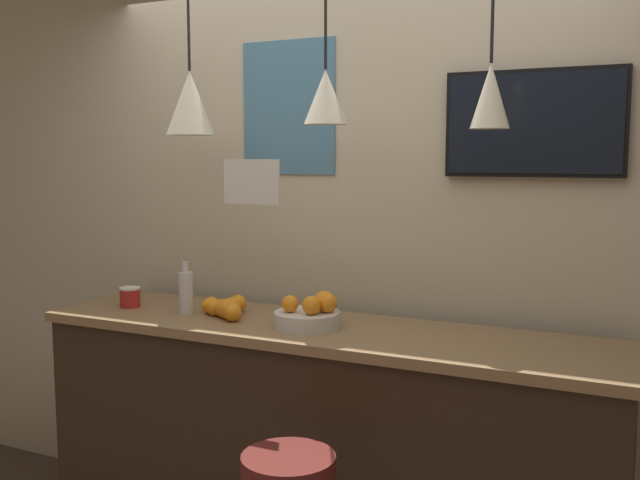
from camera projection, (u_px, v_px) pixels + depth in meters
back_wall at (359, 222)px, 3.19m from camera, size 8.00×0.06×2.90m
service_counter at (320, 451)px, 2.94m from camera, size 2.40×0.59×1.06m
fruit_bowl at (310, 315)px, 2.85m from camera, size 0.27×0.27×0.15m
orange_pile at (225, 307)px, 3.05m from camera, size 0.24×0.24×0.09m
juice_bottle at (186, 292)px, 3.10m from camera, size 0.06×0.06×0.23m
spread_jar at (130, 297)px, 3.24m from camera, size 0.09×0.09×0.09m
pendant_lamp_left at (190, 102)px, 3.09m from camera, size 0.21×0.21×0.97m
pendant_lamp_middle at (325, 95)px, 2.82m from camera, size 0.17×0.17×0.93m
pendant_lamp_right at (490, 93)px, 2.54m from camera, size 0.14×0.14×0.96m
mounted_tv at (534, 123)px, 2.77m from camera, size 0.69×0.04×0.42m
hanging_menu_board at (251, 182)px, 2.70m from camera, size 0.24×0.01×0.17m
wall_poster at (288, 108)px, 3.25m from camera, size 0.47×0.01×0.60m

